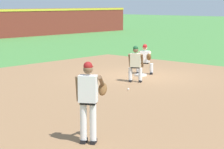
# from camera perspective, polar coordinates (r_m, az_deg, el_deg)

# --- Properties ---
(ground_plane) EXTENTS (160.00, 160.00, 0.00)m
(ground_plane) POSITION_cam_1_polar(r_m,az_deg,el_deg) (18.91, 3.75, -0.21)
(ground_plane) COLOR #47843D
(infield_dirt_patch) EXTENTS (18.00, 18.00, 0.01)m
(infield_dirt_patch) POSITION_cam_1_polar(r_m,az_deg,el_deg) (14.36, 1.41, -3.23)
(infield_dirt_patch) COLOR #936B47
(infield_dirt_patch) RESTS_ON ground
(first_base_bag) EXTENTS (0.38, 0.38, 0.09)m
(first_base_bag) POSITION_cam_1_polar(r_m,az_deg,el_deg) (18.90, 3.75, -0.08)
(first_base_bag) COLOR white
(first_base_bag) RESTS_ON ground
(baseball) EXTENTS (0.07, 0.07, 0.07)m
(baseball) POSITION_cam_1_polar(r_m,az_deg,el_deg) (15.84, 2.15, -1.93)
(baseball) COLOR white
(baseball) RESTS_ON ground
(pitcher) EXTENTS (0.84, 0.57, 1.86)m
(pitcher) POSITION_cam_1_polar(r_m,az_deg,el_deg) (9.70, -3.00, -3.00)
(pitcher) COLOR black
(pitcher) RESTS_ON ground
(first_baseman) EXTENTS (0.82, 1.03, 1.34)m
(first_baseman) POSITION_cam_1_polar(r_m,az_deg,el_deg) (19.30, 4.34, 2.17)
(first_baseman) COLOR black
(first_baseman) RESTS_ON ground
(baserunner) EXTENTS (0.62, 0.68, 1.46)m
(baserunner) POSITION_cam_1_polar(r_m,az_deg,el_deg) (17.34, 3.08, 1.58)
(baserunner) COLOR black
(baserunner) RESTS_ON ground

